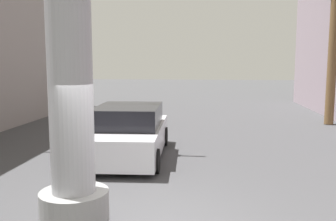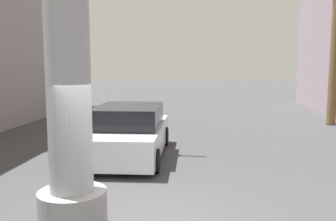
% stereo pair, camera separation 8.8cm
% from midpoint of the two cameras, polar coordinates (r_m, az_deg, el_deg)
% --- Properties ---
extents(ground_plane, '(92.81, 92.81, 0.00)m').
position_cam_midpoint_polar(ground_plane, '(16.31, 2.72, -2.72)').
color(ground_plane, '#424244').
extents(traffic_light_mast, '(5.70, 0.32, 6.41)m').
position_cam_midpoint_polar(traffic_light_mast, '(13.65, -21.66, 13.90)').
color(traffic_light_mast, '#333333').
rests_on(traffic_light_mast, ground).
extents(car_lead, '(2.32, 4.73, 1.56)m').
position_cam_midpoint_polar(car_lead, '(11.34, -5.73, -3.41)').
color(car_lead, black).
rests_on(car_lead, ground).
extents(palm_tree_mid_right, '(2.23, 2.44, 7.49)m').
position_cam_midpoint_polar(palm_tree_mid_right, '(18.89, 24.21, 11.08)').
color(palm_tree_mid_right, brown).
rests_on(palm_tree_mid_right, ground).
extents(palm_tree_far_left, '(3.33, 3.27, 9.23)m').
position_cam_midpoint_polar(palm_tree_far_left, '(25.55, -13.09, 13.99)').
color(palm_tree_far_left, brown).
rests_on(palm_tree_far_left, ground).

